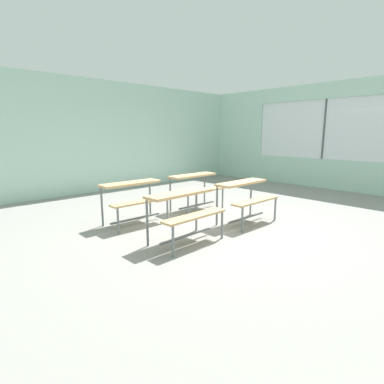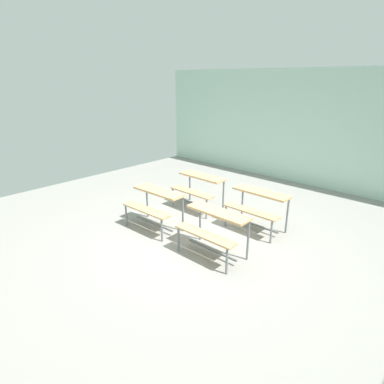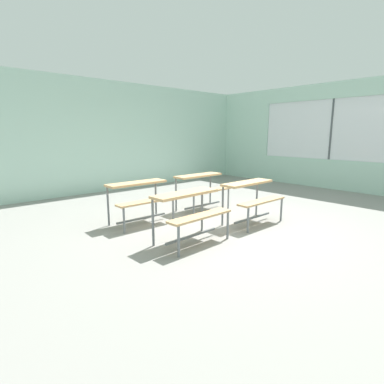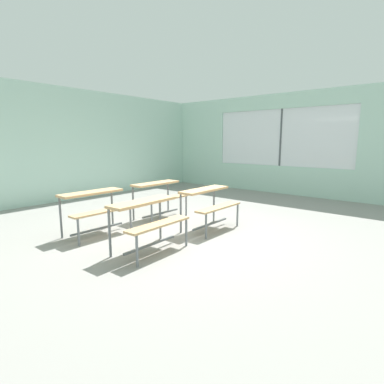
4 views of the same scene
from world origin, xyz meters
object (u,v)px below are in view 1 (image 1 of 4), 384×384
Objects in this scene: desk_bench_r0c1 at (246,192)px; desk_bench_r1c0 at (134,193)px; desk_bench_r1c1 at (196,183)px; desk_bench_r0c0 at (185,205)px.

desk_bench_r0c1 is 1.99m from desk_bench_r1c0.
desk_bench_r1c0 and desk_bench_r1c1 have the same top height.
desk_bench_r1c1 is at bearing 39.27° from desk_bench_r0c0.
desk_bench_r0c1 and desk_bench_r1c1 have the same top height.
desk_bench_r1c1 is (1.50, -0.02, 0.00)m from desk_bench_r1c0.
desk_bench_r0c0 and desk_bench_r1c0 have the same top height.
desk_bench_r1c1 is at bearing 89.65° from desk_bench_r0c1.
desk_bench_r0c1 is 0.99× the size of desk_bench_r1c0.
desk_bench_r1c0 is (-1.50, 1.31, 0.00)m from desk_bench_r0c1.
desk_bench_r0c0 is at bearing -138.39° from desk_bench_r1c1.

